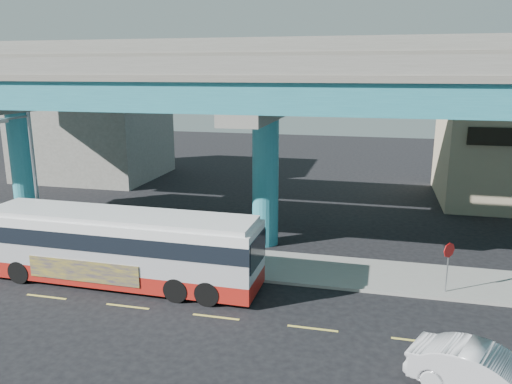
% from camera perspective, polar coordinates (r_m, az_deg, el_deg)
% --- Properties ---
extents(ground, '(120.00, 120.00, 0.00)m').
position_cam_1_polar(ground, '(21.52, -4.34, -13.70)').
color(ground, black).
rests_on(ground, ground).
extents(sidewalk, '(70.00, 4.00, 0.15)m').
position_cam_1_polar(sidewalk, '(26.29, -0.63, -8.21)').
color(sidewalk, gray).
rests_on(sidewalk, ground).
extents(lane_markings, '(58.00, 0.12, 0.01)m').
position_cam_1_polar(lane_markings, '(21.27, -4.60, -14.04)').
color(lane_markings, '#D8C64C').
rests_on(lane_markings, ground).
extents(viaduct, '(52.00, 12.40, 11.70)m').
position_cam_1_polar(viaduct, '(27.91, 1.19, 12.17)').
color(viaduct, '#216F80').
rests_on(viaduct, ground).
extents(building_concrete, '(12.00, 10.00, 9.00)m').
position_cam_1_polar(building_concrete, '(49.82, -18.09, 6.83)').
color(building_concrete, gray).
rests_on(building_concrete, ground).
extents(transit_bus, '(13.53, 3.10, 3.46)m').
position_cam_1_polar(transit_bus, '(24.49, -15.24, -5.85)').
color(transit_bus, '#9E1A13').
rests_on(transit_bus, ground).
extents(sedan, '(5.11, 5.90, 1.55)m').
position_cam_1_polar(sedan, '(17.85, 24.86, -18.41)').
color(sedan, '#BCBBC1').
rests_on(sedan, ground).
extents(street_lamp, '(0.50, 2.51, 7.70)m').
position_cam_1_polar(street_lamp, '(28.08, -24.79, 2.73)').
color(street_lamp, gray).
rests_on(street_lamp, sidewalk).
extents(stop_sign, '(0.52, 0.51, 2.34)m').
position_cam_1_polar(stop_sign, '(23.98, 21.14, -6.94)').
color(stop_sign, gray).
rests_on(stop_sign, sidewalk).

